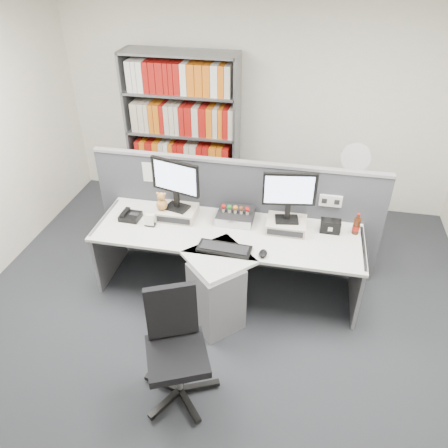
% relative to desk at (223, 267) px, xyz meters
% --- Properties ---
extents(ground, '(5.50, 5.50, 0.00)m').
position_rel_desk_xyz_m(ground, '(0.00, -0.60, -0.46)').
color(ground, '#31343A').
rests_on(ground, ground).
extents(room_shell, '(5.04, 5.54, 2.72)m').
position_rel_desk_xyz_m(room_shell, '(0.00, -0.60, 1.33)').
color(room_shell, white).
rests_on(room_shell, ground).
extents(partition, '(3.00, 0.08, 1.27)m').
position_rel_desk_xyz_m(partition, '(0.00, 0.65, 0.19)').
color(partition, '#45474F').
rests_on(partition, ground).
extents(desk, '(2.60, 1.20, 0.72)m').
position_rel_desk_xyz_m(desk, '(0.00, 0.00, 0.00)').
color(desk, silver).
rests_on(desk, ground).
extents(monitor_riser_left, '(0.38, 0.31, 0.10)m').
position_rel_desk_xyz_m(monitor_riser_left, '(-0.55, 0.38, 0.31)').
color(monitor_riser_left, beige).
rests_on(monitor_riser_left, desk).
extents(monitor_riser_right, '(0.38, 0.31, 0.10)m').
position_rel_desk_xyz_m(monitor_riser_right, '(0.55, 0.38, 0.31)').
color(monitor_riser_right, beige).
rests_on(monitor_riser_right, desk).
extents(monitor_left, '(0.51, 0.22, 0.53)m').
position_rel_desk_xyz_m(monitor_left, '(-0.55, 0.38, 0.68)').
color(monitor_left, black).
rests_on(monitor_left, monitor_riser_left).
extents(monitor_right, '(0.50, 0.19, 0.51)m').
position_rel_desk_xyz_m(monitor_right, '(0.55, 0.38, 0.67)').
color(monitor_right, black).
rests_on(monitor_right, monitor_riser_right).
extents(desktop_pc, '(0.36, 0.32, 0.09)m').
position_rel_desk_xyz_m(desktop_pc, '(0.04, 0.44, 0.31)').
color(desktop_pc, black).
rests_on(desktop_pc, desk).
extents(figurines, '(0.29, 0.05, 0.09)m').
position_rel_desk_xyz_m(figurines, '(0.04, 0.42, 0.41)').
color(figurines, beige).
rests_on(figurines, desktop_pc).
extents(keyboard, '(0.50, 0.21, 0.03)m').
position_rel_desk_xyz_m(keyboard, '(0.03, -0.07, 0.28)').
color(keyboard, black).
rests_on(keyboard, desk).
extents(mouse, '(0.07, 0.12, 0.04)m').
position_rel_desk_xyz_m(mouse, '(0.39, -0.08, 0.29)').
color(mouse, black).
rests_on(mouse, desk).
extents(desk_phone, '(0.20, 0.18, 0.08)m').
position_rel_desk_xyz_m(desk_phone, '(-1.01, 0.25, 0.30)').
color(desk_phone, black).
rests_on(desk_phone, desk).
extents(desk_calendar, '(0.10, 0.08, 0.13)m').
position_rel_desk_xyz_m(desk_calendar, '(-0.77, 0.18, 0.32)').
color(desk_calendar, black).
rests_on(desk_calendar, desk).
extents(plush_toy, '(0.11, 0.11, 0.19)m').
position_rel_desk_xyz_m(plush_toy, '(-0.69, 0.33, 0.45)').
color(plush_toy, '#BD813F').
rests_on(plush_toy, monitor_riser_left).
extents(speaker, '(0.19, 0.11, 0.13)m').
position_rel_desk_xyz_m(speaker, '(0.97, 0.42, 0.33)').
color(speaker, black).
rests_on(speaker, desk).
extents(cola_bottle, '(0.07, 0.07, 0.22)m').
position_rel_desk_xyz_m(cola_bottle, '(1.21, 0.44, 0.35)').
color(cola_bottle, '#3F190A').
rests_on(cola_bottle, desk).
extents(shelving_unit, '(1.41, 0.40, 2.00)m').
position_rel_desk_xyz_m(shelving_unit, '(-0.90, 1.85, 0.52)').
color(shelving_unit, slate).
rests_on(shelving_unit, ground).
extents(filing_cabinet, '(0.45, 0.61, 0.70)m').
position_rel_desk_xyz_m(filing_cabinet, '(1.20, 1.40, -0.11)').
color(filing_cabinet, slate).
rests_on(filing_cabinet, ground).
extents(desk_fan, '(0.33, 0.19, 0.55)m').
position_rel_desk_xyz_m(desk_fan, '(1.20, 1.40, 0.59)').
color(desk_fan, white).
rests_on(desk_fan, filing_cabinet).
extents(office_chair, '(0.63, 0.63, 0.95)m').
position_rel_desk_xyz_m(office_chair, '(-0.16, -1.04, 0.05)').
color(office_chair, silver).
rests_on(office_chair, ground).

